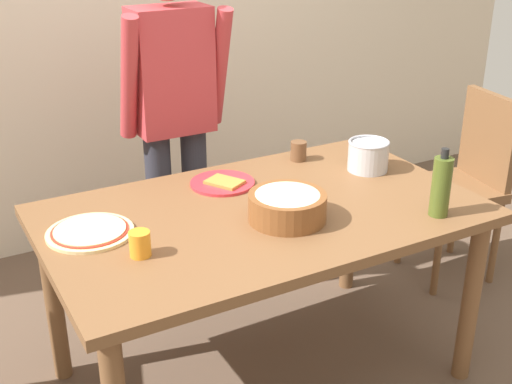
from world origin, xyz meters
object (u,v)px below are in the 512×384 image
at_px(cup_orange, 140,244).
at_px(cup_small_brown, 299,151).
at_px(chair_wooden_right, 466,176).
at_px(plate_with_slice, 223,183).
at_px(steel_pot, 368,155).
at_px(olive_oil_bottle, 441,186).
at_px(person_cook, 174,112).
at_px(pizza_raw_on_board, 90,232).
at_px(popcorn_bowl, 287,204).
at_px(dining_table, 262,231).

bearing_deg(cup_orange, cup_small_brown, 28.06).
distance_m(chair_wooden_right, plate_with_slice, 1.37).
height_order(steel_pot, cup_small_brown, steel_pot).
relative_size(olive_oil_bottle, steel_pot, 1.48).
xyz_separation_m(olive_oil_bottle, cup_orange, (-1.05, 0.24, -0.07)).
height_order(steel_pot, cup_orange, steel_pot).
height_order(person_cook, cup_orange, person_cook).
distance_m(pizza_raw_on_board, olive_oil_bottle, 1.24).
relative_size(pizza_raw_on_board, popcorn_bowl, 1.07).
bearing_deg(pizza_raw_on_board, olive_oil_bottle, -21.89).
height_order(person_cook, cup_small_brown, person_cook).
bearing_deg(person_cook, plate_with_slice, -89.44).
height_order(dining_table, plate_with_slice, plate_with_slice).
bearing_deg(dining_table, chair_wooden_right, 10.93).
relative_size(dining_table, plate_with_slice, 6.15).
relative_size(dining_table, cup_small_brown, 18.82).
relative_size(chair_wooden_right, olive_oil_bottle, 3.71).
bearing_deg(steel_pot, cup_orange, -167.60).
bearing_deg(steel_pot, dining_table, -167.82).
bearing_deg(chair_wooden_right, cup_orange, -168.59).
height_order(person_cook, olive_oil_bottle, person_cook).
distance_m(pizza_raw_on_board, steel_pot, 1.20).
distance_m(chair_wooden_right, pizza_raw_on_board, 1.96).
bearing_deg(cup_small_brown, popcorn_bowl, -126.15).
distance_m(plate_with_slice, popcorn_bowl, 0.41).
distance_m(chair_wooden_right, olive_oil_bottle, 1.05).
distance_m(chair_wooden_right, steel_pot, 0.80).
height_order(dining_table, steel_pot, steel_pot).
bearing_deg(plate_with_slice, olive_oil_bottle, -48.38).
bearing_deg(steel_pot, plate_with_slice, 165.85).
height_order(dining_table, cup_small_brown, cup_small_brown).
xyz_separation_m(person_cook, steel_pot, (0.61, -0.63, -0.11)).
bearing_deg(popcorn_bowl, steel_pot, 24.11).
height_order(chair_wooden_right, plate_with_slice, chair_wooden_right).
bearing_deg(steel_pot, pizza_raw_on_board, -179.29).
bearing_deg(dining_table, steel_pot, 12.18).
distance_m(pizza_raw_on_board, popcorn_bowl, 0.69).
bearing_deg(chair_wooden_right, person_cook, 159.65).
bearing_deg(plate_with_slice, chair_wooden_right, -1.01).
bearing_deg(popcorn_bowl, dining_table, 105.36).
bearing_deg(cup_orange, olive_oil_bottle, -12.63).
bearing_deg(pizza_raw_on_board, cup_small_brown, 14.27).
height_order(plate_with_slice, cup_small_brown, cup_small_brown).
relative_size(dining_table, cup_orange, 18.82).
bearing_deg(steel_pot, olive_oil_bottle, -95.77).
xyz_separation_m(chair_wooden_right, plate_with_slice, (-1.35, 0.02, 0.23)).
height_order(chair_wooden_right, pizza_raw_on_board, chair_wooden_right).
xyz_separation_m(person_cook, pizza_raw_on_board, (-0.59, -0.65, -0.17)).
distance_m(olive_oil_bottle, steel_pot, 0.48).
relative_size(plate_with_slice, steel_pot, 1.50).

